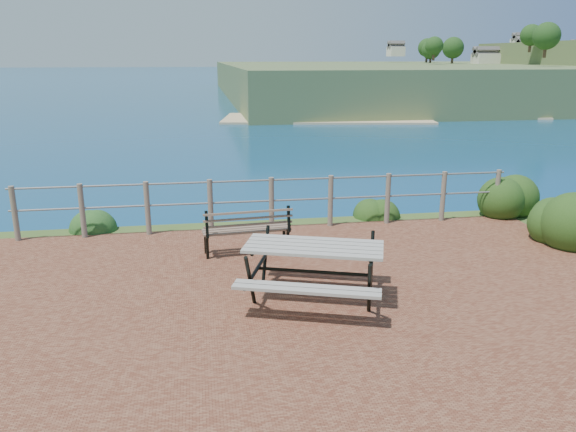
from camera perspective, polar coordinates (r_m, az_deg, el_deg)
name	(u,v)px	position (r m, az deg, el deg)	size (l,w,h in m)	color
ground	(304,302)	(7.71, 1.62, -8.73)	(10.00, 7.00, 0.12)	brown
ocean	(199,65)	(206.90, -9.02, 14.92)	(1200.00, 1200.00, 0.00)	#14607C
safety_railing	(271,201)	(10.64, -1.69, 1.58)	(9.40, 0.10, 1.00)	#6B5B4C
picnic_table	(314,266)	(7.58, 2.61, -5.12)	(1.97, 1.52, 0.77)	gray
park_bench	(246,223)	(9.35, -4.25, -0.68)	(1.49, 0.49, 0.82)	brown
shrub_right_front	(562,239)	(11.37, 26.10, -2.14)	(1.23, 1.23, 1.75)	#214214
shrub_right_edge	(503,214)	(12.65, 20.98, 0.16)	(0.97, 0.97, 1.38)	#214214
shrub_lip_west	(100,226)	(11.60, -18.58, -0.98)	(0.87, 0.87, 0.65)	#1C491B
shrub_lip_east	(381,216)	(11.83, 9.44, -0.03)	(0.81, 0.81, 0.56)	#214214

